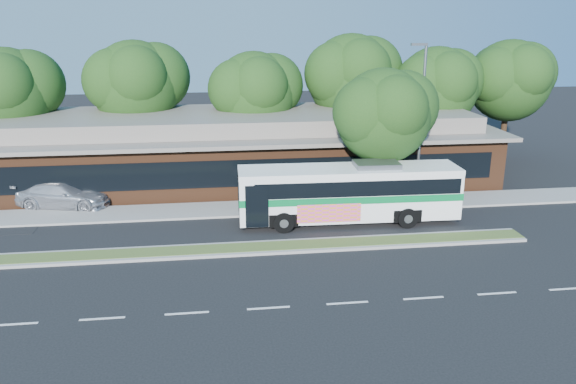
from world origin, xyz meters
The scene contains 14 objects.
ground centered at (0.00, 0.00, 0.00)m, with size 120.00×120.00×0.00m, color black.
median_strip centered at (0.00, 0.60, 0.07)m, with size 26.00×1.10×0.15m, color #405423.
sidewalk centered at (0.00, 6.40, 0.06)m, with size 44.00×2.60×0.12m, color gray.
plaza_building centered at (0.00, 12.99, 2.13)m, with size 33.20×11.20×4.45m.
lamp_post centered at (9.56, 6.00, 4.90)m, with size 0.93×0.18×9.07m.
tree_bg_a centered at (-14.58, 15.14, 5.87)m, with size 6.47×5.80×8.63m.
tree_bg_b centered at (-6.57, 16.14, 6.14)m, with size 6.69×6.00×9.00m.
tree_bg_c centered at (1.40, 15.13, 5.59)m, with size 6.24×5.60×8.26m.
tree_bg_d centered at (8.45, 16.15, 6.42)m, with size 6.91×6.20×9.37m.
tree_bg_e centered at (14.42, 15.14, 5.74)m, with size 6.47×5.80×8.50m.
tree_bg_f centered at (20.43, 16.14, 6.06)m, with size 6.69×6.00×8.92m.
transit_bus centered at (5.12, 3.72, 1.80)m, with size 11.57×2.91×3.23m.
sedan centered at (-10.43, 8.16, 0.76)m, with size 2.12×5.21×1.51m, color silver.
sidewalk_tree centered at (7.74, 5.97, 5.37)m, with size 5.77×5.17×7.83m.
Camera 1 is at (-1.69, -23.59, 10.30)m, focal length 35.00 mm.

